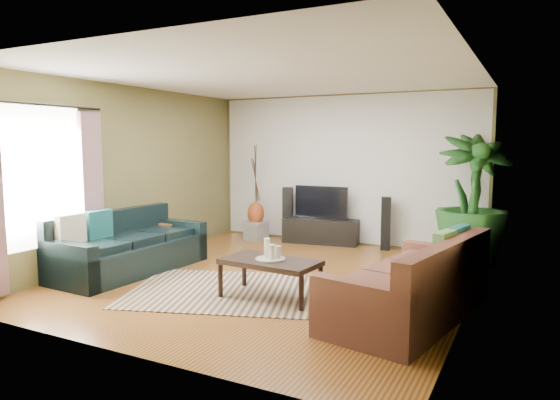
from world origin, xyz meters
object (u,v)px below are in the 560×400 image
Objects in this scene: tv_stand at (321,231)px; vase at (256,213)px; sofa_left at (130,242)px; sofa_right at (409,278)px; coffee_table at (270,279)px; television at (321,202)px; speaker_left at (288,214)px; pedestal at (256,231)px; side_table at (169,237)px; potted_plant at (472,198)px; speaker_right at (386,224)px.

vase is (-1.22, -0.26, 0.28)m from tv_stand.
tv_stand is at bearing -25.48° from sofa_left.
vase is at bearing -175.66° from tv_stand.
sofa_right is at bearing -88.78° from sofa_left.
coffee_table is at bearing -91.80° from sofa_left.
speaker_left is at bearing 180.00° from television.
pedestal is 1.82m from side_table.
vase is at bearing -172.53° from speaker_left.
pedestal is at bearing -179.44° from potted_plant.
tv_stand reaches higher than pedestal.
television is 1.11× the size of speaker_right.
sofa_right is 6.37× the size of pedestal.
sofa_left is at bearing -179.54° from coffee_table.
tv_stand is 0.53m from television.
sofa_left is 3.25m from speaker_left.
speaker_left reaches higher than side_table.
side_table is (-3.11, -1.95, -0.18)m from speaker_right.
television is 2.89× the size of pedestal.
coffee_table is 3.59m from pedestal.
sofa_right is 3.95m from television.
television is at bearing 12.00° from vase.
tv_stand is (-2.31, 3.19, -0.20)m from sofa_right.
television is 0.72m from speaker_left.
tv_stand is 1.28m from vase.
tv_stand is 1.36× the size of television.
side_table is at bearing -159.05° from potted_plant.
vase is at bearing -6.05° from sofa_left.
speaker_left is (-2.99, 3.19, 0.08)m from sofa_right.
tv_stand is 2.53× the size of side_table.
potted_plant is at bearing 20.95° from side_table.
pedestal is at bearing -6.05° from sofa_left.
pedestal is (-2.42, -0.26, -0.28)m from speaker_right.
sofa_left reaches higher than tv_stand.
sofa_right reaches higher than coffee_table.
television reaches higher than sofa_left.
sofa_left reaches higher than pedestal.
sofa_right is at bearing -86.34° from speaker_right.
sofa_left reaches higher than side_table.
sofa_left is 2.49× the size of speaker_right.
television is at bearing 107.00° from coffee_table.
side_table is (-0.27, 1.16, -0.15)m from sofa_left.
vase is at bearing -179.44° from potted_plant.
coffee_table is 3.26× the size of pedestal.
television is at bearing -18.11° from speaker_left.
speaker_right reaches higher than sofa_left.
potted_plant reaches higher than pedestal.
speaker_right reaches higher than tv_stand.
sofa_left is at bearing -80.16° from sofa_right.
potted_plant is 3.84m from vase.
pedestal is (-3.81, -0.04, -0.81)m from potted_plant.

